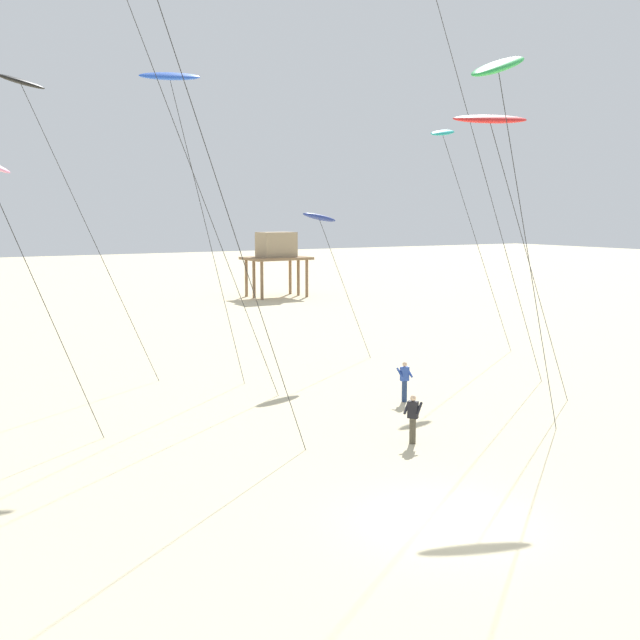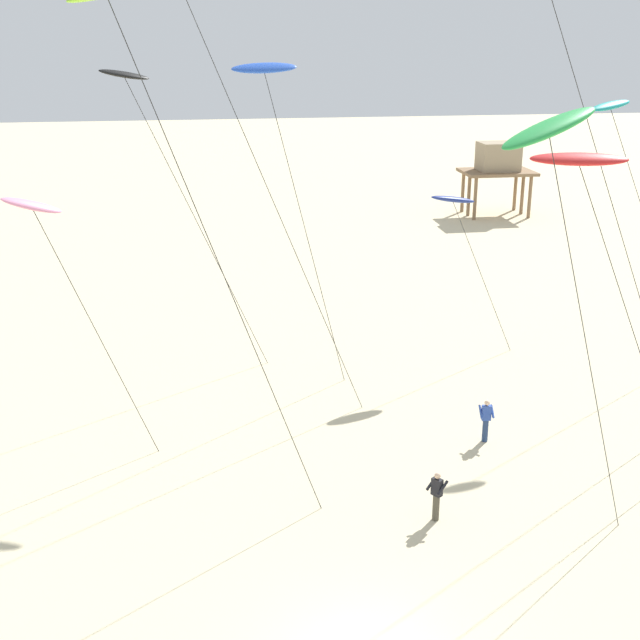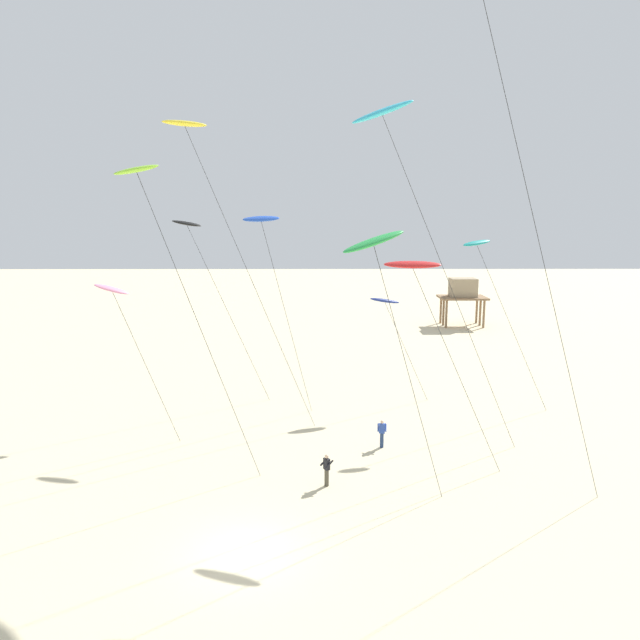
{
  "view_description": "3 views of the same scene",
  "coord_description": "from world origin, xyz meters",
  "views": [
    {
      "loc": [
        -12.45,
        -14.85,
        7.75
      ],
      "look_at": [
        1.49,
        8.67,
        4.01
      ],
      "focal_mm": 44.44,
      "sensor_mm": 36.0,
      "label": 1
    },
    {
      "loc": [
        -3.7,
        -16.6,
        14.75
      ],
      "look_at": [
        0.32,
        9.62,
        5.55
      ],
      "focal_mm": 47.6,
      "sensor_mm": 36.0,
      "label": 2
    },
    {
      "loc": [
        2.95,
        -21.35,
        13.35
      ],
      "look_at": [
        3.14,
        12.14,
        7.38
      ],
      "focal_mm": 32.39,
      "sensor_mm": 36.0,
      "label": 3
    }
  ],
  "objects": [
    {
      "name": "ground_plane",
      "position": [
        0.0,
        0.0,
        0.0
      ],
      "size": [
        260.0,
        260.0,
        0.0
      ],
      "primitive_type": "plane",
      "color": "beige"
    },
    {
      "name": "kite_red",
      "position": [
        7.69,
        7.09,
        10.99
      ],
      "size": [
        6.53,
        1.63,
        11.32
      ],
      "color": "red",
      "rests_on": "ground"
    },
    {
      "name": "kite_teal",
      "position": [
        13.57,
        16.89,
        11.54
      ],
      "size": [
        6.64,
        1.25,
        12.02
      ],
      "color": "teal",
      "rests_on": "ground"
    },
    {
      "name": "kite_black",
      "position": [
        -6.03,
        19.41,
        12.75
      ],
      "size": [
        6.6,
        1.05,
        13.28
      ],
      "color": "black",
      "rests_on": "ground"
    },
    {
      "name": "kite_blue",
      "position": [
        -0.69,
        17.03,
        13.16
      ],
      "size": [
        4.62,
        1.26,
        13.57
      ],
      "color": "blue",
      "rests_on": "ground"
    },
    {
      "name": "kite_green",
      "position": [
        5.48,
        4.39,
        12.23
      ],
      "size": [
        5.1,
        1.74,
        12.93
      ],
      "color": "green",
      "rests_on": "ground"
    },
    {
      "name": "kite_navy",
      "position": [
        7.84,
        19.42,
        7.44
      ],
      "size": [
        4.53,
        1.25,
        7.82
      ],
      "color": "navy",
      "rests_on": "ground"
    },
    {
      "name": "kite_flyer_nearest",
      "position": [
        6.76,
        10.76,
        0.89
      ],
      "size": [
        0.58,
        0.56,
        1.67
      ],
      "color": "navy",
      "rests_on": "ground"
    },
    {
      "name": "kite_flyer_middle",
      "position": [
        3.44,
        5.83,
        0.89
      ],
      "size": [
        0.72,
        0.72,
        1.67
      ],
      "color": "#4C4738",
      "rests_on": "ground"
    },
    {
      "name": "stilt_house",
      "position": [
        21.08,
        49.61,
        4.31
      ],
      "size": [
        5.74,
        4.01,
        5.94
      ],
      "color": "#846647",
      "rests_on": "ground"
    }
  ]
}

